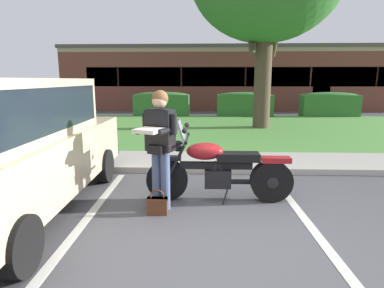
{
  "coord_description": "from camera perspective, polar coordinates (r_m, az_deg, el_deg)",
  "views": [
    {
      "loc": [
        -0.34,
        -3.68,
        1.84
      ],
      "look_at": [
        -0.54,
        1.32,
        0.85
      ],
      "focal_mm": 30.39,
      "sensor_mm": 36.0,
      "label": 1
    }
  ],
  "objects": [
    {
      "name": "hedge_center_left",
      "position": [
        16.69,
        9.24,
        6.98
      ],
      "size": [
        2.76,
        0.9,
        1.24
      ],
      "color": "#336B2D",
      "rests_on": "ground"
    },
    {
      "name": "stall_stripe_1",
      "position": [
        4.5,
        20.27,
        -13.63
      ],
      "size": [
        0.23,
        4.4,
        0.01
      ],
      "primitive_type": "cube",
      "rotation": [
        0.0,
        0.0,
        0.03
      ],
      "color": "silver",
      "rests_on": "ground"
    },
    {
      "name": "curb_strip",
      "position": [
        6.58,
        5.23,
        -4.55
      ],
      "size": [
        60.0,
        0.2,
        0.12
      ],
      "primitive_type": "cube",
      "color": "#ADA89E",
      "rests_on": "ground"
    },
    {
      "name": "stall_stripe_0",
      "position": [
        4.58,
        -18.62,
        -13.1
      ],
      "size": [
        0.23,
        4.4,
        0.01
      ],
      "primitive_type": "cube",
      "rotation": [
        0.0,
        0.0,
        0.03
      ],
      "color": "silver",
      "rests_on": "ground"
    },
    {
      "name": "grass_lawn",
      "position": [
        12.29,
        3.92,
        2.71
      ],
      "size": [
        60.0,
        8.46,
        0.06
      ],
      "primitive_type": "cube",
      "color": "#518E3D",
      "rests_on": "ground"
    },
    {
      "name": "parked_suv_adjacent",
      "position": [
        5.01,
        -30.24,
        -0.51
      ],
      "size": [
        2.13,
        4.89,
        1.86
      ],
      "color": "tan",
      "rests_on": "ground"
    },
    {
      "name": "motorcycle",
      "position": [
        5.0,
        5.69,
        -4.54
      ],
      "size": [
        2.24,
        0.82,
        1.26
      ],
      "color": "black",
      "rests_on": "ground"
    },
    {
      "name": "ground_plane",
      "position": [
        4.13,
        7.04,
        -15.39
      ],
      "size": [
        140.0,
        140.0,
        0.0
      ],
      "primitive_type": "plane",
      "color": "#4C4C51"
    },
    {
      "name": "hedge_center_right",
      "position": [
        17.69,
        22.98,
        6.48
      ],
      "size": [
        2.77,
        0.9,
        1.24
      ],
      "color": "#336B2D",
      "rests_on": "ground"
    },
    {
      "name": "hedge_left",
      "position": [
        16.73,
        -5.34,
        7.09
      ],
      "size": [
        2.78,
        0.9,
        1.24
      ],
      "color": "#336B2D",
      "rests_on": "ground"
    },
    {
      "name": "rider_person",
      "position": [
        4.56,
        -5.72,
        0.6
      ],
      "size": [
        0.56,
        0.66,
        1.7
      ],
      "color": "black",
      "rests_on": "ground"
    },
    {
      "name": "handbag",
      "position": [
        4.61,
        -6.11,
        -10.48
      ],
      "size": [
        0.28,
        0.13,
        0.36
      ],
      "color": "#562D19",
      "rests_on": "ground"
    },
    {
      "name": "brick_building",
      "position": [
        23.45,
        8.13,
        11.32
      ],
      "size": [
        22.0,
        8.5,
        3.85
      ],
      "color": "brown",
      "rests_on": "ground"
    },
    {
      "name": "concrete_walk",
      "position": [
        7.4,
        4.91,
        -2.91
      ],
      "size": [
        60.0,
        1.5,
        0.08
      ],
      "primitive_type": "cube",
      "color": "#ADA89E",
      "rests_on": "ground"
    }
  ]
}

